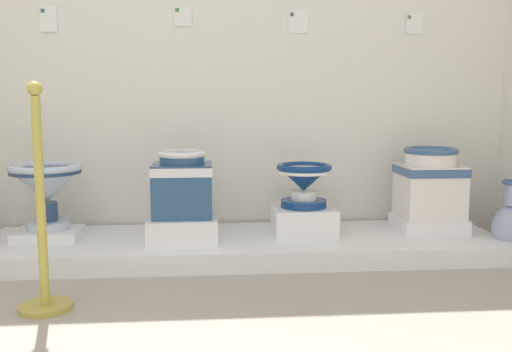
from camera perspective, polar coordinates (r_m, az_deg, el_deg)
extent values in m
cube|color=white|center=(3.41, -1.18, -6.99)|extent=(3.01, 0.77, 0.11)
cube|color=white|center=(3.54, -20.02, -5.47)|extent=(0.37, 0.29, 0.06)
cylinder|color=silver|center=(3.53, -20.06, -4.63)|extent=(0.24, 0.24, 0.05)
cylinder|color=navy|center=(3.52, -20.12, -3.34)|extent=(0.11, 0.11, 0.11)
cone|color=silver|center=(3.49, -20.24, -0.83)|extent=(0.41, 0.41, 0.20)
cylinder|color=navy|center=(3.48, -20.30, 0.48)|extent=(0.40, 0.40, 0.03)
torus|color=silver|center=(3.48, -20.31, 0.81)|extent=(0.41, 0.41, 0.04)
cylinder|color=navy|center=(3.48, -20.31, 0.72)|extent=(0.28, 0.28, 0.01)
cube|color=white|center=(3.33, -7.29, -5.15)|extent=(0.39, 0.39, 0.14)
cube|color=navy|center=(3.29, -7.35, -1.39)|extent=(0.33, 0.31, 0.30)
cube|color=white|center=(3.27, -7.39, 0.63)|extent=(0.34, 0.32, 0.05)
cylinder|color=navy|center=(3.27, -7.41, 1.72)|extent=(0.26, 0.26, 0.06)
torus|color=white|center=(3.26, -7.41, 2.21)|extent=(0.28, 0.28, 0.04)
cube|color=white|center=(3.46, 4.76, -4.44)|extent=(0.37, 0.34, 0.16)
cylinder|color=navy|center=(3.44, 4.78, -2.74)|extent=(0.28, 0.28, 0.05)
cylinder|color=white|center=(3.43, 4.79, -1.93)|extent=(0.15, 0.15, 0.05)
cone|color=navy|center=(3.41, 4.81, -0.31)|extent=(0.32, 0.32, 0.14)
cylinder|color=white|center=(3.41, 4.82, 0.53)|extent=(0.31, 0.31, 0.03)
torus|color=navy|center=(3.41, 4.82, 0.87)|extent=(0.33, 0.33, 0.04)
cylinder|color=white|center=(3.41, 4.82, 0.78)|extent=(0.22, 0.22, 0.01)
cube|color=white|center=(3.69, 16.81, -4.57)|extent=(0.40, 0.35, 0.09)
cube|color=white|center=(3.66, 16.94, -1.44)|extent=(0.36, 0.33, 0.32)
cube|color=#3B5A86|center=(3.64, 17.01, 0.50)|extent=(0.37, 0.34, 0.05)
cylinder|color=white|center=(3.63, 17.06, 1.74)|extent=(0.31, 0.31, 0.09)
torus|color=#3B5A86|center=(3.63, 17.09, 2.43)|extent=(0.33, 0.33, 0.04)
cube|color=white|center=(3.85, -20.02, 14.55)|extent=(0.10, 0.01, 0.16)
cube|color=#386BAD|center=(3.86, -20.54, 15.21)|extent=(0.02, 0.01, 0.02)
cube|color=white|center=(3.73, -7.30, 15.56)|extent=(0.11, 0.01, 0.12)
cube|color=#5B9E4C|center=(3.74, -7.87, 16.10)|extent=(0.02, 0.01, 0.02)
cube|color=white|center=(3.77, 4.25, 15.14)|extent=(0.13, 0.01, 0.14)
cube|color=slate|center=(3.77, 3.61, 15.81)|extent=(0.02, 0.01, 0.02)
cube|color=white|center=(3.96, 15.55, 14.47)|extent=(0.11, 0.01, 0.13)
cube|color=#5B9E4C|center=(3.95, 15.06, 15.09)|extent=(0.02, 0.01, 0.02)
cylinder|color=#38538F|center=(3.70, 24.05, -7.15)|extent=(0.16, 0.16, 0.03)
ellipsoid|color=#9CACCF|center=(3.66, 24.18, -4.82)|extent=(0.22, 0.22, 0.28)
cylinder|color=#B3A241|center=(2.73, -20.28, -12.16)|extent=(0.23, 0.23, 0.02)
cylinder|color=#B3A241|center=(2.61, -20.74, -2.50)|extent=(0.04, 0.04, 0.91)
sphere|color=#B3A241|center=(2.58, -21.25, 8.15)|extent=(0.06, 0.06, 0.06)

